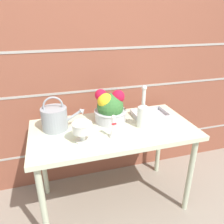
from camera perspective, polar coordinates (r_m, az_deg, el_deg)
The scene contains 9 objects.
ground_plane at distance 2.14m, azimuth 0.26°, elevation -21.88°, with size 12.00×12.00×0.00m, color gray.
brick_wall at distance 1.98m, azimuth -3.50°, elevation 11.12°, with size 3.60×0.08×2.20m.
patio_table at distance 1.73m, azimuth 0.31°, elevation -6.36°, with size 1.26×0.65×0.74m.
watering_can at distance 1.69m, azimuth -14.67°, elevation -1.54°, with size 0.34×0.19×0.26m.
crystal_pedestal_bowl at distance 1.49m, azimuth -7.79°, elevation -4.46°, with size 0.14×0.14×0.14m.
flower_planter at distance 1.75m, azimuth -0.55°, elevation 1.06°, with size 0.26×0.26×0.27m.
glass_decanter at distance 1.68m, azimuth 8.04°, elevation -0.35°, with size 0.08×0.08×0.34m.
figurine_vase at distance 1.53m, azimuth 0.38°, elevation -4.36°, with size 0.06×0.06×0.18m.
wire_tray at distance 1.91m, azimuth 9.86°, elevation -0.80°, with size 0.29×0.22×0.04m.
Camera 1 is at (-0.43, -1.43, 1.54)m, focal length 35.00 mm.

